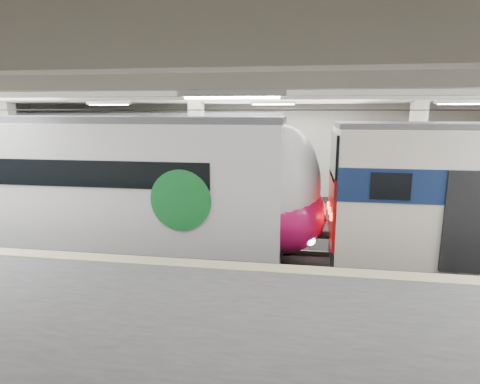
# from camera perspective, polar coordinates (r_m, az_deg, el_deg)

# --- Properties ---
(station_hall) EXTENTS (36.00, 24.00, 5.75)m
(station_hall) POSITION_cam_1_polar(r_m,az_deg,el_deg) (10.42, 3.07, 3.53)
(station_hall) COLOR black
(station_hall) RESTS_ON ground
(modern_emu) EXTENTS (14.01, 2.89, 4.51)m
(modern_emu) POSITION_cam_1_polar(r_m,az_deg,el_deg) (13.51, -15.99, 0.54)
(modern_emu) COLOR white
(modern_emu) RESTS_ON ground
(far_train) EXTENTS (14.36, 2.97, 4.57)m
(far_train) POSITION_cam_1_polar(r_m,az_deg,el_deg) (19.41, -15.59, 4.26)
(far_train) COLOR white
(far_train) RESTS_ON ground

